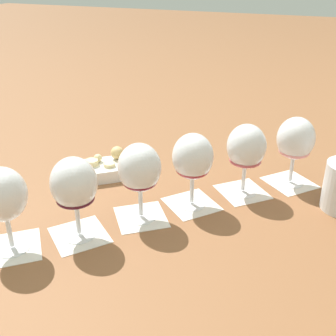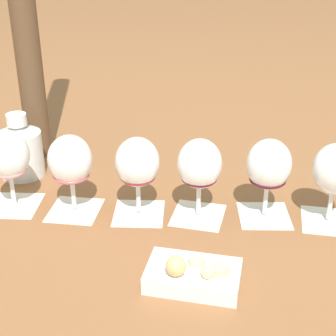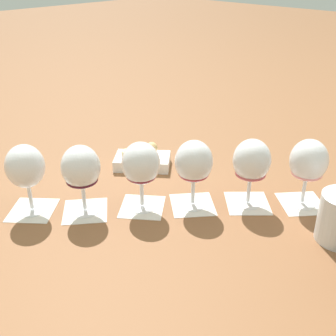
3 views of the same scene
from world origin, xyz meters
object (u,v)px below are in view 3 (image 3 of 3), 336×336
at_px(wine_glass_5, 26,169).
at_px(wine_glass_4, 81,170).
at_px(wine_glass_1, 252,163).
at_px(wine_glass_3, 141,166).
at_px(wine_glass_0, 308,163).
at_px(wine_glass_2, 194,164).
at_px(snack_dish, 143,160).

bearing_deg(wine_glass_5, wine_glass_4, 132.58).
height_order(wine_glass_1, wine_glass_4, same).
bearing_deg(wine_glass_4, wine_glass_1, 139.19).
xyz_separation_m(wine_glass_1, wine_glass_3, (0.19, -0.17, -0.00)).
distance_m(wine_glass_0, wine_glass_4, 0.53).
xyz_separation_m(wine_glass_0, wine_glass_5, (0.48, -0.45, -0.00)).
distance_m(wine_glass_2, wine_glass_4, 0.26).
bearing_deg(wine_glass_1, wine_glass_2, -42.91).
distance_m(wine_glass_5, snack_dish, 0.36).
relative_size(wine_glass_0, wine_glass_4, 1.00).
xyz_separation_m(wine_glass_4, wine_glass_5, (0.09, -0.09, -0.00)).
height_order(wine_glass_3, snack_dish, wine_glass_3).
bearing_deg(wine_glass_4, wine_glass_5, -47.42).
height_order(wine_glass_0, wine_glass_2, same).
bearing_deg(wine_glass_1, wine_glass_5, -42.42).
bearing_deg(snack_dish, wine_glass_0, 106.98).
bearing_deg(wine_glass_3, wine_glass_5, -42.68).
bearing_deg(wine_glass_5, snack_dish, 177.28).
xyz_separation_m(wine_glass_1, wine_glass_5, (0.39, -0.35, -0.00)).
distance_m(wine_glass_3, snack_dish, 0.24).
relative_size(wine_glass_1, snack_dish, 0.94).
relative_size(wine_glass_3, snack_dish, 0.94).
height_order(wine_glass_0, wine_glass_1, same).
relative_size(wine_glass_0, wine_glass_5, 1.00).
bearing_deg(wine_glass_5, wine_glass_3, 137.32).
distance_m(wine_glass_4, wine_glass_5, 0.13).
distance_m(wine_glass_0, wine_glass_1, 0.13).
relative_size(wine_glass_1, wine_glass_3, 1.00).
bearing_deg(wine_glass_2, wine_glass_1, 137.09).
xyz_separation_m(wine_glass_0, wine_glass_3, (0.29, -0.27, -0.00)).
height_order(wine_glass_1, wine_glass_5, same).
bearing_deg(wine_glass_1, wine_glass_3, -42.15).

